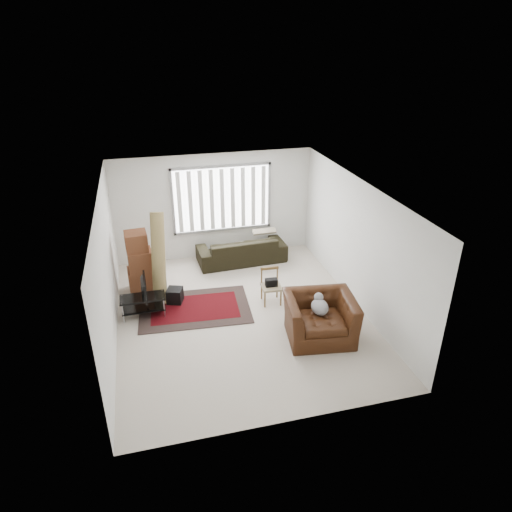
{
  "coord_description": "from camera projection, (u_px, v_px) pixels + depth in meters",
  "views": [
    {
      "loc": [
        -1.69,
        -7.82,
        5.29
      ],
      "look_at": [
        0.47,
        0.57,
        1.05
      ],
      "focal_mm": 32.0,
      "sensor_mm": 36.0,
      "label": 1
    }
  ],
  "objects": [
    {
      "name": "subwoofer",
      "position": [
        175.0,
        295.0,
        9.88
      ],
      "size": [
        0.4,
        0.4,
        0.32
      ],
      "primitive_type": "cube",
      "rotation": [
        0.0,
        0.0,
        -0.33
      ],
      "color": "black",
      "rests_on": "persian_rug"
    },
    {
      "name": "side_chair",
      "position": [
        271.0,
        285.0,
        9.8
      ],
      "size": [
        0.44,
        0.44,
        0.77
      ],
      "rotation": [
        0.0,
        0.0,
        -0.06
      ],
      "color": "#897A5A",
      "rests_on": "ground"
    },
    {
      "name": "armchair",
      "position": [
        320.0,
        315.0,
        8.64
      ],
      "size": [
        1.44,
        1.3,
        0.96
      ],
      "rotation": [
        0.0,
        0.0,
        -0.14
      ],
      "color": "#391B0B",
      "rests_on": "ground"
    },
    {
      "name": "persian_rug",
      "position": [
        195.0,
        308.0,
        9.73
      ],
      "size": [
        2.42,
        1.71,
        0.02
      ],
      "color": "black",
      "rests_on": "ground"
    },
    {
      "name": "sofa",
      "position": [
        242.0,
        246.0,
        11.57
      ],
      "size": [
        2.26,
        1.06,
        0.85
      ],
      "primitive_type": "imported",
      "rotation": [
        0.0,
        0.0,
        3.19
      ],
      "color": "black",
      "rests_on": "ground"
    },
    {
      "name": "rolled_rug",
      "position": [
        159.0,
        258.0,
        9.71
      ],
      "size": [
        0.48,
        0.91,
        1.96
      ],
      "primitive_type": "cylinder",
      "rotation": [
        -0.31,
        0.0,
        -0.23
      ],
      "color": "olive",
      "rests_on": "ground"
    },
    {
      "name": "room",
      "position": [
        236.0,
        228.0,
        9.18
      ],
      "size": [
        6.0,
        6.02,
        2.71
      ],
      "color": "beige",
      "rests_on": "ground"
    },
    {
      "name": "tv",
      "position": [
        141.0,
        288.0,
        9.2
      ],
      "size": [
        0.1,
        0.73,
        0.42
      ],
      "primitive_type": "imported",
      "rotation": [
        0.0,
        0.0,
        1.57
      ],
      "color": "black",
      "rests_on": "tv_stand"
    },
    {
      "name": "white_flatpack",
      "position": [
        154.0,
        278.0,
        10.22
      ],
      "size": [
        0.56,
        0.21,
        0.7
      ],
      "primitive_type": "cube",
      "rotation": [
        -0.11,
        0.0,
        -0.11
      ],
      "color": "silver",
      "rests_on": "ground"
    },
    {
      "name": "moving_boxes",
      "position": [
        140.0,
        264.0,
        10.18
      ],
      "size": [
        0.61,
        0.57,
        1.41
      ],
      "color": "brown",
      "rests_on": "ground"
    },
    {
      "name": "tv_stand",
      "position": [
        143.0,
        302.0,
        9.35
      ],
      "size": [
        0.91,
        0.41,
        0.45
      ],
      "color": "black",
      "rests_on": "ground"
    }
  ]
}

